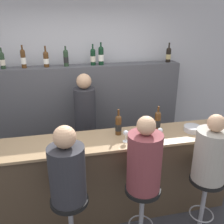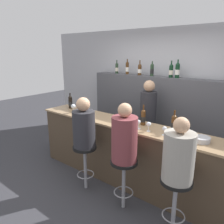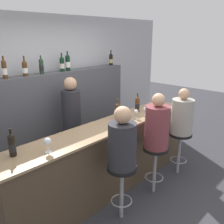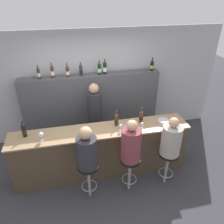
% 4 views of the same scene
% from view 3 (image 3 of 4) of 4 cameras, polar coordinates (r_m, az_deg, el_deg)
% --- Properties ---
extents(ground_plane, '(16.00, 16.00, 0.00)m').
position_cam_3_polar(ground_plane, '(3.87, 2.04, -18.52)').
color(ground_plane, '#333338').
extents(wall_back, '(6.40, 0.05, 2.60)m').
position_cam_3_polar(wall_back, '(4.58, -14.70, 4.61)').
color(wall_back, '#B2B2B7').
rests_on(wall_back, ground_plane).
extents(bar_counter, '(3.35, 0.55, 1.03)m').
position_cam_3_polar(bar_counter, '(3.74, -0.91, -10.49)').
color(bar_counter, '#473828').
rests_on(bar_counter, ground_plane).
extents(back_bar_cabinet, '(3.15, 0.28, 1.65)m').
position_cam_3_polar(back_bar_cabinet, '(4.52, -12.69, -1.65)').
color(back_bar_cabinet, '#4C4C51').
rests_on(back_bar_cabinet, ground_plane).
extents(wine_bottle_counter_0, '(0.08, 0.08, 0.31)m').
position_cam_3_polar(wine_bottle_counter_0, '(2.82, -21.90, -6.92)').
color(wine_bottle_counter_0, black).
rests_on(wine_bottle_counter_0, bar_counter).
extents(wine_bottle_counter_1, '(0.07, 0.07, 0.32)m').
position_cam_3_polar(wine_bottle_counter_1, '(3.76, 1.28, 0.28)').
color(wine_bottle_counter_1, '#4C2D14').
rests_on(wine_bottle_counter_1, bar_counter).
extents(wine_bottle_counter_2, '(0.08, 0.08, 0.32)m').
position_cam_3_polar(wine_bottle_counter_2, '(4.13, 5.82, 1.78)').
color(wine_bottle_counter_2, '#4C2D14').
rests_on(wine_bottle_counter_2, bar_counter).
extents(wine_bottle_backbar_1, '(0.07, 0.07, 0.32)m').
position_cam_3_polar(wine_bottle_backbar_1, '(3.93, -23.40, 8.98)').
color(wine_bottle_backbar_1, '#4C2D14').
rests_on(wine_bottle_backbar_1, back_bar_cabinet).
extents(wine_bottle_backbar_2, '(0.08, 0.08, 0.30)m').
position_cam_3_polar(wine_bottle_backbar_2, '(4.07, -19.30, 9.40)').
color(wine_bottle_backbar_2, '#4C2D14').
rests_on(wine_bottle_backbar_2, back_bar_cabinet).
extents(wine_bottle_backbar_3, '(0.07, 0.07, 0.29)m').
position_cam_3_polar(wine_bottle_backbar_3, '(4.21, -15.85, 10.05)').
color(wine_bottle_backbar_3, '#233823').
rests_on(wine_bottle_backbar_3, back_bar_cabinet).
extents(wine_bottle_backbar_4, '(0.08, 0.08, 0.31)m').
position_cam_3_polar(wine_bottle_backbar_4, '(4.43, -11.36, 10.72)').
color(wine_bottle_backbar_4, black).
rests_on(wine_bottle_backbar_4, back_bar_cabinet).
extents(wine_bottle_backbar_5, '(0.08, 0.08, 0.34)m').
position_cam_3_polar(wine_bottle_backbar_5, '(4.50, -10.08, 11.06)').
color(wine_bottle_backbar_5, black).
rests_on(wine_bottle_backbar_5, back_bar_cabinet).
extents(wine_bottle_backbar_6, '(0.08, 0.08, 0.31)m').
position_cam_3_polar(wine_bottle_backbar_6, '(5.24, -0.25, 11.93)').
color(wine_bottle_backbar_6, black).
rests_on(wine_bottle_backbar_6, back_bar_cabinet).
extents(wine_glass_0, '(0.08, 0.08, 0.17)m').
position_cam_3_polar(wine_glass_0, '(2.79, -14.52, -6.63)').
color(wine_glass_0, silver).
rests_on(wine_glass_0, bar_counter).
extents(wine_glass_1, '(0.07, 0.07, 0.14)m').
position_cam_3_polar(wine_glass_1, '(3.68, 3.95, -0.62)').
color(wine_glass_1, silver).
rests_on(wine_glass_1, bar_counter).
extents(wine_glass_2, '(0.07, 0.07, 0.14)m').
position_cam_3_polar(wine_glass_2, '(3.81, 5.54, 0.01)').
color(wine_glass_2, silver).
rests_on(wine_glass_2, bar_counter).
extents(wine_glass_3, '(0.06, 0.06, 0.12)m').
position_cam_3_polar(wine_glass_3, '(4.00, 7.64, 0.58)').
color(wine_glass_3, silver).
rests_on(wine_glass_3, bar_counter).
extents(metal_bowl, '(0.21, 0.21, 0.06)m').
position_cam_3_polar(metal_bowl, '(4.43, 10.23, 1.36)').
color(metal_bowl, '#B7B7BC').
rests_on(metal_bowl, bar_counter).
extents(bar_stool_left, '(0.37, 0.37, 0.73)m').
position_cam_3_polar(bar_stool_left, '(3.19, 2.25, -14.91)').
color(bar_stool_left, gray).
rests_on(bar_stool_left, ground_plane).
extents(guest_seated_left, '(0.34, 0.34, 0.76)m').
position_cam_3_polar(guest_seated_left, '(2.95, 2.36, -6.90)').
color(guest_seated_left, '#28282D').
rests_on(guest_seated_left, bar_stool_left).
extents(bar_stool_middle, '(0.37, 0.37, 0.73)m').
position_cam_3_polar(bar_stool_middle, '(3.71, 9.85, -10.22)').
color(bar_stool_middle, gray).
rests_on(bar_stool_middle, ground_plane).
extents(guest_seated_middle, '(0.34, 0.34, 0.79)m').
position_cam_3_polar(guest_seated_middle, '(3.51, 10.26, -3.02)').
color(guest_seated_middle, brown).
rests_on(guest_seated_middle, bar_stool_middle).
extents(bar_stool_right, '(0.37, 0.37, 0.73)m').
position_cam_3_polar(bar_stool_right, '(4.28, 15.25, -6.68)').
color(bar_stool_right, gray).
rests_on(bar_stool_right, ground_plane).
extents(guest_seated_right, '(0.35, 0.35, 0.74)m').
position_cam_3_polar(guest_seated_right, '(4.12, 15.76, -0.68)').
color(guest_seated_right, gray).
rests_on(guest_seated_right, bar_stool_right).
extents(bartender, '(0.30, 0.30, 1.63)m').
position_cam_3_polar(bartender, '(4.19, -9.06, -3.88)').
color(bartender, '#28282D').
rests_on(bartender, ground_plane).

